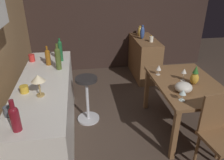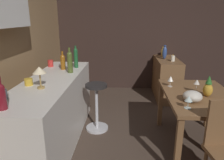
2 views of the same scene
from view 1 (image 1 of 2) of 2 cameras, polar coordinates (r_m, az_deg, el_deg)
The scene contains 24 objects.
ground_plane at distance 3.27m, azimuth 11.71°, elevation -13.96°, with size 9.00×9.00×0.00m, color #47382D.
wall_side_right at distance 4.96m, azimuth -0.44°, elevation 17.37°, with size 0.10×4.40×2.60m, color #33231E.
dining_table at distance 3.18m, azimuth 18.56°, elevation -2.05°, with size 1.23×0.83×0.74m.
kitchen_counter at distance 3.00m, azimuth -16.13°, elevation -7.92°, with size 2.10×0.60×0.90m, color silver.
sideboard_cabinet at distance 4.80m, azimuth 8.18°, elevation 5.77°, with size 1.10×0.44×0.82m, color brown.
chair_near_window at distance 2.73m, azimuth 25.90°, elevation -11.99°, with size 0.45×0.45×0.94m.
bar_stool at distance 3.31m, azimuth -6.38°, elevation -4.67°, with size 0.34×0.34×0.72m.
wine_glass_left at distance 2.64m, azimuth 17.82°, elevation -3.10°, with size 0.08×0.08×0.14m.
wine_glass_right at distance 3.11m, azimuth 18.09°, elevation 2.10°, with size 0.07×0.07×0.17m.
wine_glass_center at distance 3.21m, azimuth 11.94°, elevation 3.09°, with size 0.08×0.08×0.15m.
pineapple_centerpiece at distance 3.07m, azimuth 20.56°, elevation 0.85°, with size 0.11×0.11×0.26m.
fruit_bowl at distance 2.85m, azimuth 17.97°, elevation -1.80°, with size 0.21×0.21×0.12m, color beige.
wine_bottle_ruby at distance 1.97m, azimuth -23.79°, elevation -8.75°, with size 0.08×0.08×0.29m.
wine_bottle_olive at distance 2.99m, azimuth -13.77°, elevation 5.61°, with size 0.07×0.07×0.35m.
wine_bottle_green at distance 3.28m, azimuth -13.18°, elevation 7.51°, with size 0.06×0.06×0.34m.
wine_bottle_amber at distance 3.19m, azimuth -16.22°, elevation 5.82°, with size 0.07×0.07×0.27m.
cup_red at distance 3.41m, azimuth -19.95°, elevation 5.39°, with size 0.12×0.08×0.10m.
cup_slate at distance 2.23m, azimuth -25.20°, elevation -7.29°, with size 0.11×0.08×0.09m.
cup_mustard at distance 2.57m, azimuth -21.69°, elevation -2.20°, with size 0.13×0.09×0.08m.
counter_lamp at distance 2.37m, azimuth -18.50°, elevation 0.10°, with size 0.15×0.15×0.24m.
pillar_candle_tall at distance 4.98m, azimuth 7.12°, elevation 12.39°, with size 0.07×0.07×0.16m.
pillar_candle_short at distance 4.47m, azimuth 10.09°, elevation 10.34°, with size 0.08×0.08×0.14m.
vase_brass at distance 4.83m, azimuth 7.15°, elevation 12.34°, with size 0.09×0.09×0.22m.
vase_ceramic_blue at distance 4.61m, azimuth 7.81°, elevation 12.02°, with size 0.09×0.09×0.28m.
Camera 1 is at (-2.30, 1.00, 2.09)m, focal length 35.47 mm.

